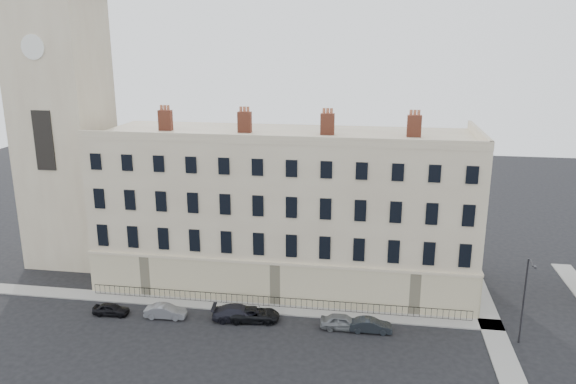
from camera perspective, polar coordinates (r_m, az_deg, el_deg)
name	(u,v)px	position (r m, az deg, el deg)	size (l,w,h in m)	color
ground	(335,343)	(47.12, 4.82, -15.08)	(160.00, 160.00, 0.00)	black
terrace	(286,208)	(55.66, -0.21, -1.69)	(36.22, 12.22, 17.00)	#BFAC8E
church_tower	(61,89)	(63.73, -22.09, 9.63)	(8.00, 8.13, 44.00)	#BFAC8E
pavement_terrace	(231,306)	(52.90, -5.84, -11.41)	(48.00, 2.00, 0.12)	gray
pavement_east_return	(485,309)	(55.07, 19.36, -11.14)	(2.00, 24.00, 0.12)	gray
railings	(274,302)	(52.23, -1.41, -11.10)	(35.00, 0.04, 0.96)	black
car_a	(111,309)	(53.35, -17.53, -11.28)	(1.29, 3.20, 1.09)	black
car_b	(166,311)	(51.61, -12.34, -11.77)	(1.27, 3.64, 1.20)	slate
car_c	(239,313)	(50.20, -5.00, -12.15)	(1.91, 4.69, 1.36)	black
car_d	(255,314)	(50.06, -3.40, -12.30)	(2.00, 4.34, 1.21)	black
car_e	(343,322)	(48.92, 5.59, -13.00)	(1.54, 3.82, 1.30)	slate
car_f	(371,325)	(48.80, 8.40, -13.26)	(1.24, 3.55, 1.17)	black
streetlamp	(524,298)	(48.80, 22.89, -9.85)	(0.35, 1.58, 7.30)	#29282D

